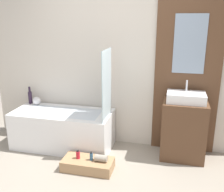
% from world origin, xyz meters
% --- Properties ---
extents(wall_tiled_back, '(4.20, 0.06, 2.60)m').
position_xyz_m(wall_tiled_back, '(0.00, 1.58, 1.30)').
color(wall_tiled_back, beige).
rests_on(wall_tiled_back, ground_plane).
extents(wall_wood_accent, '(0.90, 0.04, 2.60)m').
position_xyz_m(wall_wood_accent, '(0.98, 1.53, 1.32)').
color(wall_wood_accent, brown).
rests_on(wall_wood_accent, ground_plane).
extents(bathtub, '(1.50, 0.66, 0.57)m').
position_xyz_m(bathtub, '(-0.80, 1.20, 0.29)').
color(bathtub, white).
rests_on(bathtub, ground_plane).
extents(glass_shower_screen, '(0.01, 0.47, 0.96)m').
position_xyz_m(glass_shower_screen, '(-0.08, 1.12, 1.05)').
color(glass_shower_screen, silver).
rests_on(glass_shower_screen, bathtub).
extents(wooden_step_bench, '(0.67, 0.33, 0.14)m').
position_xyz_m(wooden_step_bench, '(-0.23, 0.66, 0.07)').
color(wooden_step_bench, '#A87F56').
rests_on(wooden_step_bench, ground_plane).
extents(vanity_cabinet, '(0.60, 0.45, 0.83)m').
position_xyz_m(vanity_cabinet, '(0.98, 1.29, 0.42)').
color(vanity_cabinet, brown).
rests_on(vanity_cabinet, ground_plane).
extents(sink, '(0.51, 0.33, 0.28)m').
position_xyz_m(sink, '(0.98, 1.29, 0.89)').
color(sink, white).
rests_on(sink, vanity_cabinet).
extents(vase_tall_dark, '(0.06, 0.06, 0.28)m').
position_xyz_m(vase_tall_dark, '(-1.47, 1.45, 0.68)').
color(vase_tall_dark, '#2D1E33').
rests_on(vase_tall_dark, bathtub).
extents(vase_round_light, '(0.13, 0.13, 0.13)m').
position_xyz_m(vase_round_light, '(-1.34, 1.42, 0.63)').
color(vase_round_light, white).
rests_on(vase_round_light, bathtub).
extents(bottle_soap_primary, '(0.05, 0.05, 0.12)m').
position_xyz_m(bottle_soap_primary, '(-0.36, 0.66, 0.20)').
color(bottle_soap_primary, '#B21928').
rests_on(bottle_soap_primary, wooden_step_bench).
extents(bottle_soap_secondary, '(0.04, 0.04, 0.12)m').
position_xyz_m(bottle_soap_secondary, '(-0.18, 0.66, 0.20)').
color(bottle_soap_secondary, '#2D567A').
rests_on(bottle_soap_secondary, wooden_step_bench).
extents(towel_roll, '(0.16, 0.09, 0.09)m').
position_xyz_m(towel_roll, '(-0.04, 0.66, 0.19)').
color(towel_roll, gray).
rests_on(towel_roll, wooden_step_bench).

